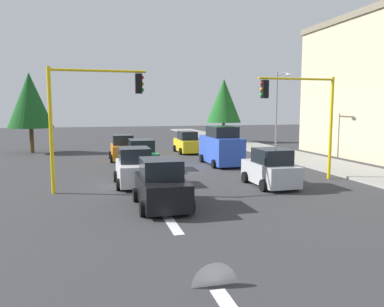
{
  "coord_description": "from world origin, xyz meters",
  "views": [
    {
      "loc": [
        24.88,
        -5.59,
        4.05
      ],
      "look_at": [
        1.86,
        0.42,
        1.2
      ],
      "focal_mm": 35.52,
      "sensor_mm": 36.0,
      "label": 1
    }
  ],
  "objects_px": {
    "tree_opposite_side": "(30,100)",
    "car_green": "(142,156)",
    "delivery_van_blue": "(221,147)",
    "car_white": "(135,168)",
    "car_yellow": "(187,143)",
    "street_lamp_curbside": "(279,104)",
    "car_orange": "(123,149)",
    "traffic_signal_near_left": "(303,107)",
    "traffic_signal_near_right": "(89,105)",
    "car_black": "(161,185)",
    "car_silver": "(270,169)",
    "tree_roadside_far": "(224,101)"
  },
  "relations": [
    {
      "from": "street_lamp_curbside",
      "to": "car_orange",
      "type": "xyz_separation_m",
      "value": [
        -1.35,
        -12.58,
        -3.45
      ]
    },
    {
      "from": "street_lamp_curbside",
      "to": "car_yellow",
      "type": "relative_size",
      "value": 1.71
    },
    {
      "from": "car_silver",
      "to": "car_white",
      "type": "height_order",
      "value": "same"
    },
    {
      "from": "tree_opposite_side",
      "to": "car_orange",
      "type": "xyz_separation_m",
      "value": [
        7.04,
        7.62,
        -3.84
      ]
    },
    {
      "from": "street_lamp_curbside",
      "to": "car_green",
      "type": "relative_size",
      "value": 1.78
    },
    {
      "from": "car_black",
      "to": "delivery_van_blue",
      "type": "bearing_deg",
      "value": 149.48
    },
    {
      "from": "tree_opposite_side",
      "to": "car_white",
      "type": "bearing_deg",
      "value": 23.86
    },
    {
      "from": "tree_opposite_side",
      "to": "car_black",
      "type": "distance_m",
      "value": 23.51
    },
    {
      "from": "car_white",
      "to": "traffic_signal_near_left",
      "type": "bearing_deg",
      "value": 83.41
    },
    {
      "from": "tree_opposite_side",
      "to": "car_orange",
      "type": "relative_size",
      "value": 1.98
    },
    {
      "from": "car_yellow",
      "to": "car_silver",
      "type": "bearing_deg",
      "value": 2.36
    },
    {
      "from": "car_white",
      "to": "car_green",
      "type": "bearing_deg",
      "value": 168.98
    },
    {
      "from": "tree_opposite_side",
      "to": "car_green",
      "type": "bearing_deg",
      "value": 35.76
    },
    {
      "from": "street_lamp_curbside",
      "to": "tree_roadside_far",
      "type": "height_order",
      "value": "tree_roadside_far"
    },
    {
      "from": "car_green",
      "to": "tree_opposite_side",
      "type": "bearing_deg",
      "value": -144.24
    },
    {
      "from": "tree_roadside_far",
      "to": "delivery_van_blue",
      "type": "bearing_deg",
      "value": -19.91
    },
    {
      "from": "delivery_van_blue",
      "to": "car_green",
      "type": "xyz_separation_m",
      "value": [
        0.56,
        -5.77,
        -0.39
      ]
    },
    {
      "from": "tree_opposite_side",
      "to": "street_lamp_curbside",
      "type": "bearing_deg",
      "value": 67.45
    },
    {
      "from": "traffic_signal_near_right",
      "to": "car_yellow",
      "type": "height_order",
      "value": "traffic_signal_near_right"
    },
    {
      "from": "delivery_van_blue",
      "to": "car_black",
      "type": "relative_size",
      "value": 1.25
    },
    {
      "from": "tree_roadside_far",
      "to": "car_yellow",
      "type": "bearing_deg",
      "value": -35.73
    },
    {
      "from": "traffic_signal_near_left",
      "to": "car_silver",
      "type": "distance_m",
      "value": 4.15
    },
    {
      "from": "tree_opposite_side",
      "to": "traffic_signal_near_right",
      "type": "bearing_deg",
      "value": 16.28
    },
    {
      "from": "traffic_signal_near_left",
      "to": "car_green",
      "type": "xyz_separation_m",
      "value": [
        -6.21,
        -8.22,
        -3.19
      ]
    },
    {
      "from": "traffic_signal_near_right",
      "to": "tree_roadside_far",
      "type": "relative_size",
      "value": 0.8
    },
    {
      "from": "traffic_signal_near_left",
      "to": "tree_opposite_side",
      "type": "xyz_separation_m",
      "value": [
        -18.0,
        -16.71,
        0.65
      ]
    },
    {
      "from": "car_green",
      "to": "car_silver",
      "type": "bearing_deg",
      "value": 38.55
    },
    {
      "from": "car_green",
      "to": "car_orange",
      "type": "bearing_deg",
      "value": -169.62
    },
    {
      "from": "traffic_signal_near_left",
      "to": "delivery_van_blue",
      "type": "bearing_deg",
      "value": -160.08
    },
    {
      "from": "traffic_signal_near_right",
      "to": "car_green",
      "type": "bearing_deg",
      "value": 152.51
    },
    {
      "from": "tree_roadside_far",
      "to": "car_green",
      "type": "bearing_deg",
      "value": -34.02
    },
    {
      "from": "traffic_signal_near_left",
      "to": "car_yellow",
      "type": "distance_m",
      "value": 15.13
    },
    {
      "from": "street_lamp_curbside",
      "to": "car_black",
      "type": "xyz_separation_m",
      "value": [
        13.36,
        -12.14,
        -3.45
      ]
    },
    {
      "from": "traffic_signal_near_left",
      "to": "car_green",
      "type": "relative_size",
      "value": 1.47
    },
    {
      "from": "street_lamp_curbside",
      "to": "car_green",
      "type": "bearing_deg",
      "value": -73.81
    },
    {
      "from": "traffic_signal_near_left",
      "to": "car_green",
      "type": "distance_m",
      "value": 10.79
    },
    {
      "from": "car_white",
      "to": "tree_roadside_far",
      "type": "bearing_deg",
      "value": 150.43
    },
    {
      "from": "street_lamp_curbside",
      "to": "tree_opposite_side",
      "type": "distance_m",
      "value": 21.88
    },
    {
      "from": "traffic_signal_near_left",
      "to": "car_black",
      "type": "relative_size",
      "value": 1.51
    },
    {
      "from": "car_silver",
      "to": "car_orange",
      "type": "distance_m",
      "value": 13.74
    },
    {
      "from": "delivery_van_blue",
      "to": "car_white",
      "type": "distance_m",
      "value": 8.86
    },
    {
      "from": "delivery_van_blue",
      "to": "car_yellow",
      "type": "height_order",
      "value": "delivery_van_blue"
    },
    {
      "from": "delivery_van_blue",
      "to": "car_white",
      "type": "bearing_deg",
      "value": -49.9
    },
    {
      "from": "car_silver",
      "to": "car_black",
      "type": "height_order",
      "value": "same"
    },
    {
      "from": "car_orange",
      "to": "tree_opposite_side",
      "type": "bearing_deg",
      "value": -132.71
    },
    {
      "from": "traffic_signal_near_right",
      "to": "car_green",
      "type": "relative_size",
      "value": 1.52
    },
    {
      "from": "delivery_van_blue",
      "to": "car_silver",
      "type": "bearing_deg",
      "value": 0.12
    },
    {
      "from": "tree_opposite_side",
      "to": "delivery_van_blue",
      "type": "distance_m",
      "value": 18.48
    },
    {
      "from": "tree_opposite_side",
      "to": "car_black",
      "type": "relative_size",
      "value": 1.89
    },
    {
      "from": "traffic_signal_near_right",
      "to": "street_lamp_curbside",
      "type": "relative_size",
      "value": 0.85
    }
  ]
}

